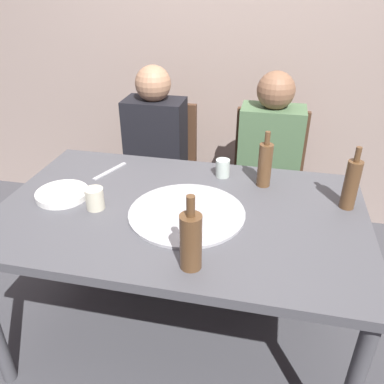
% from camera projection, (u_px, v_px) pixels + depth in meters
% --- Properties ---
extents(ground_plane, '(8.00, 8.00, 0.00)m').
position_uv_depth(ground_plane, '(182.00, 333.00, 2.03)').
color(ground_plane, '#424247').
extents(back_wall, '(6.00, 0.10, 2.60)m').
position_uv_depth(back_wall, '(229.00, 30.00, 2.54)').
color(back_wall, gray).
rests_on(back_wall, ground_plane).
extents(dining_table, '(1.55, 0.96, 0.76)m').
position_uv_depth(dining_table, '(180.00, 224.00, 1.70)').
color(dining_table, '#4C4C51').
rests_on(dining_table, ground_plane).
extents(pizza_tray, '(0.48, 0.48, 0.01)m').
position_uv_depth(pizza_tray, '(187.00, 213.00, 1.62)').
color(pizza_tray, '#ADADB2').
rests_on(pizza_tray, dining_table).
extents(wine_bottle, '(0.06, 0.06, 0.28)m').
position_uv_depth(wine_bottle, '(351.00, 184.00, 1.62)').
color(wine_bottle, brown).
rests_on(wine_bottle, dining_table).
extents(beer_bottle, '(0.08, 0.08, 0.28)m').
position_uv_depth(beer_bottle, '(191.00, 240.00, 1.29)').
color(beer_bottle, brown).
rests_on(beer_bottle, dining_table).
extents(water_bottle, '(0.06, 0.06, 0.26)m').
position_uv_depth(water_bottle, '(265.00, 164.00, 1.79)').
color(water_bottle, brown).
rests_on(water_bottle, dining_table).
extents(tumbler_near, '(0.07, 0.07, 0.09)m').
position_uv_depth(tumbler_near, '(223.00, 168.00, 1.90)').
color(tumbler_near, '#B7C6BC').
rests_on(tumbler_near, dining_table).
extents(tumbler_far, '(0.08, 0.08, 0.09)m').
position_uv_depth(tumbler_far, '(95.00, 199.00, 1.64)').
color(tumbler_far, beige).
rests_on(tumbler_far, dining_table).
extents(plate_stack, '(0.23, 0.23, 0.03)m').
position_uv_depth(plate_stack, '(62.00, 194.00, 1.74)').
color(plate_stack, white).
rests_on(plate_stack, dining_table).
extents(table_knife, '(0.10, 0.21, 0.01)m').
position_uv_depth(table_knife, '(110.00, 171.00, 1.97)').
color(table_knife, '#B7B7BC').
rests_on(table_knife, dining_table).
extents(chair_left, '(0.44, 0.44, 0.90)m').
position_uv_depth(chair_left, '(160.00, 165.00, 2.59)').
color(chair_left, '#472D1E').
rests_on(chair_left, ground_plane).
extents(chair_right, '(0.44, 0.44, 0.90)m').
position_uv_depth(chair_right, '(267.00, 175.00, 2.46)').
color(chair_right, '#472D1E').
rests_on(chair_right, ground_plane).
extents(guest_in_sweater, '(0.36, 0.56, 1.17)m').
position_uv_depth(guest_in_sweater, '(152.00, 157.00, 2.40)').
color(guest_in_sweater, black).
rests_on(guest_in_sweater, ground_plane).
extents(guest_in_beanie, '(0.36, 0.56, 1.17)m').
position_uv_depth(guest_in_beanie, '(268.00, 167.00, 2.27)').
color(guest_in_beanie, '#4C6B47').
rests_on(guest_in_beanie, ground_plane).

